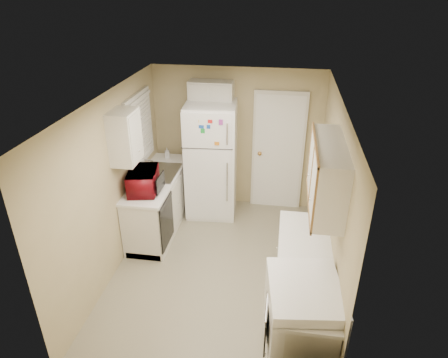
# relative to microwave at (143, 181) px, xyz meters

# --- Properties ---
(floor) EXTENTS (3.80, 3.80, 0.00)m
(floor) POSITION_rel_microwave_xyz_m (1.15, -0.44, -1.05)
(floor) COLOR #AEA88C
(floor) RESTS_ON ground
(ceiling) EXTENTS (3.80, 3.80, 0.00)m
(ceiling) POSITION_rel_microwave_xyz_m (1.15, -0.44, 1.35)
(ceiling) COLOR white
(ceiling) RESTS_ON floor
(wall_left) EXTENTS (3.80, 3.80, 0.00)m
(wall_left) POSITION_rel_microwave_xyz_m (-0.25, -0.44, 0.15)
(wall_left) COLOR tan
(wall_left) RESTS_ON floor
(wall_right) EXTENTS (3.80, 3.80, 0.00)m
(wall_right) POSITION_rel_microwave_xyz_m (2.55, -0.44, 0.15)
(wall_right) COLOR tan
(wall_right) RESTS_ON floor
(wall_back) EXTENTS (2.80, 2.80, 0.00)m
(wall_back) POSITION_rel_microwave_xyz_m (1.15, 1.46, 0.15)
(wall_back) COLOR tan
(wall_back) RESTS_ON floor
(wall_front) EXTENTS (2.80, 2.80, 0.00)m
(wall_front) POSITION_rel_microwave_xyz_m (1.15, -2.34, 0.15)
(wall_front) COLOR tan
(wall_front) RESTS_ON floor
(left_counter) EXTENTS (0.60, 1.80, 0.90)m
(left_counter) POSITION_rel_microwave_xyz_m (0.05, 0.46, -0.60)
(left_counter) COLOR silver
(left_counter) RESTS_ON floor
(dishwasher) EXTENTS (0.03, 0.58, 0.72)m
(dishwasher) POSITION_rel_microwave_xyz_m (0.34, -0.14, -0.56)
(dishwasher) COLOR black
(dishwasher) RESTS_ON floor
(sink) EXTENTS (0.54, 0.74, 0.16)m
(sink) POSITION_rel_microwave_xyz_m (0.05, 0.61, -0.19)
(sink) COLOR gray
(sink) RESTS_ON left_counter
(microwave) EXTENTS (0.63, 0.43, 0.39)m
(microwave) POSITION_rel_microwave_xyz_m (0.00, 0.00, 0.00)
(microwave) COLOR maroon
(microwave) RESTS_ON left_counter
(soap_bottle) EXTENTS (0.10, 0.10, 0.17)m
(soap_bottle) POSITION_rel_microwave_xyz_m (0.00, 1.19, -0.05)
(soap_bottle) COLOR white
(soap_bottle) RESTS_ON left_counter
(window_blinds) EXTENTS (0.10, 0.98, 1.08)m
(window_blinds) POSITION_rel_microwave_xyz_m (-0.21, 0.61, 0.55)
(window_blinds) COLOR silver
(window_blinds) RESTS_ON wall_left
(upper_cabinet_left) EXTENTS (0.30, 0.45, 0.70)m
(upper_cabinet_left) POSITION_rel_microwave_xyz_m (-0.10, -0.22, 0.75)
(upper_cabinet_left) COLOR silver
(upper_cabinet_left) RESTS_ON wall_left
(refrigerator) EXTENTS (0.84, 0.82, 1.91)m
(refrigerator) POSITION_rel_microwave_xyz_m (0.79, 1.08, -0.09)
(refrigerator) COLOR white
(refrigerator) RESTS_ON floor
(cabinet_over_fridge) EXTENTS (0.70, 0.30, 0.40)m
(cabinet_over_fridge) POSITION_rel_microwave_xyz_m (0.75, 1.31, 0.95)
(cabinet_over_fridge) COLOR silver
(cabinet_over_fridge) RESTS_ON wall_back
(interior_door) EXTENTS (0.86, 0.06, 2.08)m
(interior_door) POSITION_rel_microwave_xyz_m (1.85, 1.42, -0.03)
(interior_door) COLOR white
(interior_door) RESTS_ON floor
(right_counter) EXTENTS (0.60, 2.00, 0.90)m
(right_counter) POSITION_rel_microwave_xyz_m (2.25, -1.24, -0.60)
(right_counter) COLOR silver
(right_counter) RESTS_ON floor
(stove) EXTENTS (0.79, 0.93, 1.03)m
(stove) POSITION_rel_microwave_xyz_m (2.22, -1.78, -0.53)
(stove) COLOR white
(stove) RESTS_ON floor
(upper_cabinet_right) EXTENTS (0.30, 1.20, 0.70)m
(upper_cabinet_right) POSITION_rel_microwave_xyz_m (2.40, -0.94, 0.75)
(upper_cabinet_right) COLOR silver
(upper_cabinet_right) RESTS_ON wall_right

